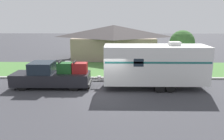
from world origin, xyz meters
TOP-DOWN VIEW (x-y plane):
  - ground_plane at (0.00, 0.00)m, footprint 120.00×120.00m
  - curb_strip at (0.00, 3.75)m, footprint 80.00×0.30m
  - lawn_strip at (0.00, 7.40)m, footprint 80.00×7.00m
  - house_across_street at (0.30, 14.27)m, footprint 11.31×6.59m
  - pickup_truck at (-4.36, 1.24)m, footprint 5.99×1.96m
  - travel_trailer at (3.54, 1.24)m, footprint 8.60×2.44m
  - mailbox at (-3.86, 4.71)m, footprint 0.48×0.20m
  - tree_in_yard at (7.31, 7.38)m, footprint 2.51×2.51m

SIDE VIEW (x-z plane):
  - ground_plane at x=0.00m, z-range 0.00..0.00m
  - lawn_strip at x=0.00m, z-range 0.00..0.03m
  - curb_strip at x=0.00m, z-range 0.00..0.14m
  - pickup_truck at x=-4.36m, z-range -0.12..1.95m
  - mailbox at x=-3.86m, z-range 0.37..1.76m
  - travel_trailer at x=3.54m, z-range 0.08..3.65m
  - house_across_street at x=0.30m, z-range 0.08..4.41m
  - tree_in_yard at x=7.31m, z-range 0.77..4.83m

